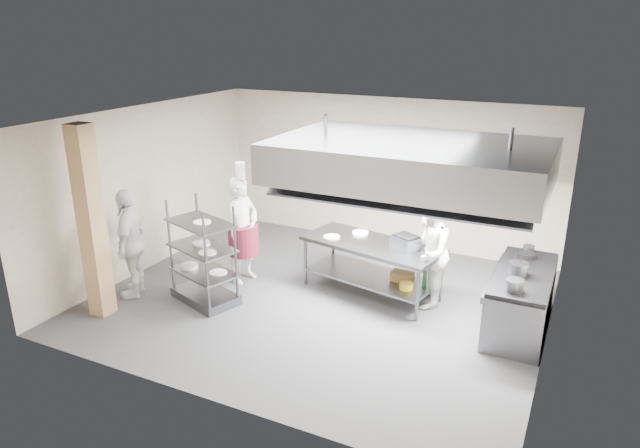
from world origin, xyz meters
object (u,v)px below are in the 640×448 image
at_px(cooking_range, 521,302).
at_px(stockpot, 518,269).
at_px(chef_plating, 131,243).
at_px(chef_line, 428,252).
at_px(island, 371,268).
at_px(griddle, 406,242).
at_px(pass_rack, 203,253).
at_px(chef_head, 243,230).

height_order(cooking_range, stockpot, stockpot).
bearing_deg(chef_plating, chef_line, 83.94).
distance_m(cooking_range, chef_plating, 6.23).
distance_m(island, griddle, 0.80).
bearing_deg(pass_rack, island, 50.73).
xyz_separation_m(chef_plating, griddle, (4.13, 1.78, 0.09)).
height_order(cooking_range, chef_plating, chef_plating).
relative_size(island, stockpot, 8.44).
xyz_separation_m(island, stockpot, (2.35, -0.27, 0.54)).
height_order(pass_rack, chef_plating, chef_plating).
bearing_deg(cooking_range, pass_rack, -164.35).
distance_m(island, chef_head, 2.32).
bearing_deg(island, griddle, 11.87).
bearing_deg(cooking_range, chef_head, -175.37).
bearing_deg(island, chef_plating, -142.05).
relative_size(chef_line, stockpot, 6.58).
xyz_separation_m(griddle, stockpot, (1.78, -0.28, -0.01)).
relative_size(chef_plating, stockpot, 6.67).
bearing_deg(chef_head, cooking_range, -75.78).
bearing_deg(pass_rack, chef_head, 100.78).
xyz_separation_m(island, pass_rack, (-2.35, -1.46, 0.39)).
bearing_deg(chef_head, island, -67.84).
bearing_deg(island, pass_rack, -136.82).
bearing_deg(stockpot, griddle, 171.14).
relative_size(cooking_range, chef_line, 1.10).
bearing_deg(griddle, chef_head, -142.55).
relative_size(cooking_range, griddle, 4.89).
xyz_separation_m(chef_plating, stockpot, (5.91, 1.51, 0.07)).
relative_size(cooking_range, stockpot, 7.23).
relative_size(island, chef_head, 1.24).
bearing_deg(chef_line, chef_plating, -77.83).
height_order(chef_line, chef_plating, chef_plating).
relative_size(chef_line, chef_plating, 0.99).
relative_size(chef_plating, griddle, 4.51).
xyz_separation_m(cooking_range, chef_head, (-4.64, -0.38, 0.52)).
distance_m(chef_head, griddle, 2.83).
bearing_deg(stockpot, cooking_range, 62.90).
height_order(pass_rack, chef_head, chef_head).
bearing_deg(chef_line, stockpot, 69.92).
relative_size(chef_line, griddle, 4.45).
distance_m(island, cooking_range, 2.43).
height_order(cooking_range, chef_head, chef_head).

